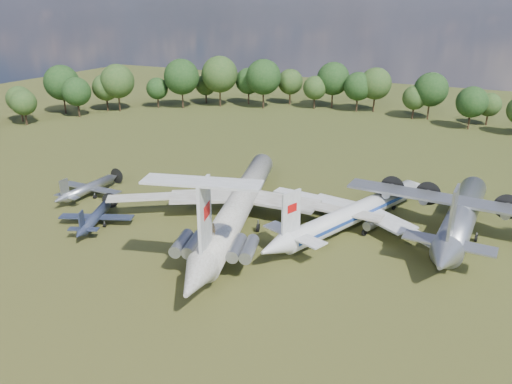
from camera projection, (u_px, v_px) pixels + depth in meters
The scene contains 7 objects.
ground at pixel (220, 212), 81.19m from camera, with size 300.00×300.00×0.00m, color #223913.
il62_airliner at pixel (240, 208), 75.84m from camera, with size 42.49×55.24×5.42m, color silver, non-canonical shape.
tu104_jet at pixel (355, 216), 74.61m from camera, with size 30.89×41.19×4.12m, color silver, non-canonical shape.
an12_transport at pixel (461, 220), 72.33m from camera, with size 34.28×38.31×5.04m, color #A5A8AD, non-canonical shape.
small_prop_west at pixel (96, 219), 75.80m from camera, with size 11.25×15.34×2.25m, color black, non-canonical shape.
small_prop_northwest at pixel (89, 190), 87.26m from camera, with size 12.13×16.54×2.43m, color #9B9DA2, non-canonical shape.
person_on_il62 at pixel (213, 229), 60.65m from camera, with size 0.59×0.39×1.63m, color olive.
Camera 1 is at (38.83, -63.97, 32.20)m, focal length 35.00 mm.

